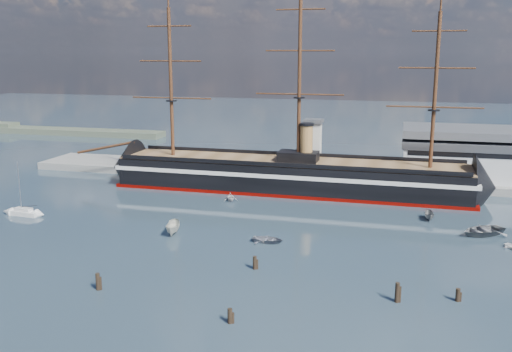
# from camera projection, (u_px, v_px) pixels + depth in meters

# --- Properties ---
(ground) EXTENTS (600.00, 600.00, 0.00)m
(ground) POSITION_uv_depth(u_px,v_px,m) (275.00, 211.00, 127.08)
(ground) COLOR #293745
(ground) RESTS_ON ground
(quay) EXTENTS (180.00, 18.00, 2.00)m
(quay) POSITION_uv_depth(u_px,v_px,m) (339.00, 180.00, 158.58)
(quay) COLOR slate
(quay) RESTS_ON ground
(quay_tower) EXTENTS (5.00, 5.00, 15.00)m
(quay_tower) POSITION_uv_depth(u_px,v_px,m) (313.00, 146.00, 155.40)
(quay_tower) COLOR silver
(quay_tower) RESTS_ON ground
(shoreline) EXTENTS (120.00, 10.00, 4.00)m
(shoreline) POSITION_uv_depth(u_px,v_px,m) (16.00, 129.00, 251.28)
(shoreline) COLOR #3F4C38
(shoreline) RESTS_ON ground
(warship) EXTENTS (112.93, 16.81, 53.94)m
(warship) POSITION_uv_depth(u_px,v_px,m) (284.00, 175.00, 145.70)
(warship) COLOR black
(warship) RESTS_ON ground
(sailboat) EXTENTS (7.57, 2.87, 11.84)m
(sailboat) POSITION_uv_depth(u_px,v_px,m) (24.00, 212.00, 123.98)
(sailboat) COLOR silver
(sailboat) RESTS_ON ground
(motorboat_a) EXTENTS (7.85, 4.32, 2.97)m
(motorboat_a) POSITION_uv_depth(u_px,v_px,m) (173.00, 234.00, 111.38)
(motorboat_a) COLOR silver
(motorboat_a) RESTS_ON ground
(motorboat_b) EXTENTS (1.60, 3.69, 1.70)m
(motorboat_b) POSITION_uv_depth(u_px,v_px,m) (268.00, 242.00, 106.49)
(motorboat_b) COLOR slate
(motorboat_b) RESTS_ON ground
(motorboat_c) EXTENTS (5.85, 2.51, 2.29)m
(motorboat_c) POSITION_uv_depth(u_px,v_px,m) (429.00, 220.00, 120.58)
(motorboat_c) COLOR slate
(motorboat_c) RESTS_ON ground
(motorboat_d) EXTENTS (6.75, 5.46, 2.29)m
(motorboat_d) POSITION_uv_depth(u_px,v_px,m) (230.00, 201.00, 135.90)
(motorboat_d) COLOR silver
(motorboat_d) RESTS_ON ground
(motorboat_g) EXTENTS (5.32, 5.99, 2.69)m
(motorboat_g) POSITION_uv_depth(u_px,v_px,m) (482.00, 235.00, 110.91)
(motorboat_g) COLOR slate
(motorboat_g) RESTS_ON ground
(piling_near_left) EXTENTS (0.64, 0.64, 3.33)m
(piling_near_left) POSITION_uv_depth(u_px,v_px,m) (98.00, 290.00, 85.38)
(piling_near_left) COLOR black
(piling_near_left) RESTS_ON ground
(piling_near_mid) EXTENTS (0.64, 0.64, 2.76)m
(piling_near_mid) POSITION_uv_depth(u_px,v_px,m) (230.00, 323.00, 74.92)
(piling_near_mid) COLOR black
(piling_near_mid) RESTS_ON ground
(piling_near_right) EXTENTS (0.64, 0.64, 3.66)m
(piling_near_right) POSITION_uv_depth(u_px,v_px,m) (397.00, 302.00, 81.18)
(piling_near_right) COLOR black
(piling_near_right) RESTS_ON ground
(piling_far_right) EXTENTS (0.64, 0.64, 2.64)m
(piling_far_right) POSITION_uv_depth(u_px,v_px,m) (457.00, 301.00, 81.46)
(piling_far_right) COLOR black
(piling_far_right) RESTS_ON ground
(piling_extra) EXTENTS (0.64, 0.64, 2.93)m
(piling_extra) POSITION_uv_depth(u_px,v_px,m) (255.00, 269.00, 93.48)
(piling_extra) COLOR black
(piling_extra) RESTS_ON ground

